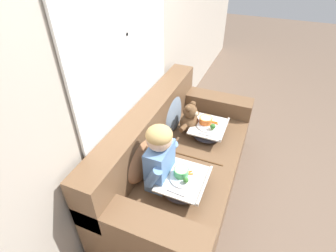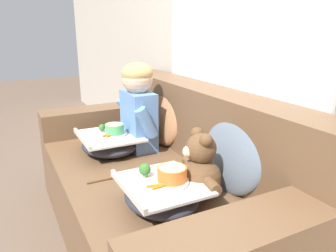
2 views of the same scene
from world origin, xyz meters
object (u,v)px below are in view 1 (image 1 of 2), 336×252
couch (178,163)px  throw_pillow_behind_teddy (171,110)px  lap_tray_teddy (208,129)px  lap_tray_child (183,183)px  throw_pillow_behind_child (137,157)px  teddy_bear (190,120)px  child_figure (160,154)px

couch → throw_pillow_behind_teddy: (0.36, 0.21, 0.33)m
lap_tray_teddy → lap_tray_child: bearing=-179.9°
lap_tray_teddy → throw_pillow_behind_teddy: bearing=90.1°
throw_pillow_behind_child → throw_pillow_behind_teddy: 0.72m
teddy_bear → lap_tray_child: 0.75m
couch → lap_tray_teddy: 0.45m
throw_pillow_behind_child → couch: bearing=-30.2°
throw_pillow_behind_teddy → child_figure: 0.75m
teddy_bear → throw_pillow_behind_teddy: bearing=89.8°
throw_pillow_behind_child → throw_pillow_behind_teddy: (0.72, 0.00, 0.00)m
throw_pillow_behind_teddy → lap_tray_child: throw_pillow_behind_teddy is taller
child_figure → teddy_bear: bearing=-0.3°
throw_pillow_behind_child → teddy_bear: size_ratio=1.27×
throw_pillow_behind_teddy → child_figure: child_figure is taller
throw_pillow_behind_child → child_figure: 0.22m
teddy_bear → lap_tray_teddy: bearing=-89.5°
throw_pillow_behind_child → throw_pillow_behind_teddy: bearing=0.0°
child_figure → lap_tray_child: (0.00, -0.19, -0.23)m
throw_pillow_behind_teddy → child_figure: bearing=-164.8°
throw_pillow_behind_child → lap_tray_teddy: throw_pillow_behind_child is taller
throw_pillow_behind_child → child_figure: child_figure is taller
couch → throw_pillow_behind_child: (-0.36, 0.21, 0.33)m
couch → throw_pillow_behind_child: 0.53m
teddy_bear → lap_tray_teddy: (0.00, -0.19, -0.07)m
child_figure → lap_tray_child: size_ratio=1.40×
teddy_bear → lap_tray_child: bearing=-165.2°
lap_tray_child → lap_tray_teddy: (0.72, 0.00, 0.00)m
teddy_bear → lap_tray_child: (-0.72, -0.19, -0.07)m
throw_pillow_behind_child → throw_pillow_behind_teddy: throw_pillow_behind_teddy is taller
throw_pillow_behind_teddy → child_figure: size_ratio=0.83×
teddy_bear → lap_tray_teddy: 0.20m
lap_tray_child → throw_pillow_behind_teddy: bearing=28.4°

